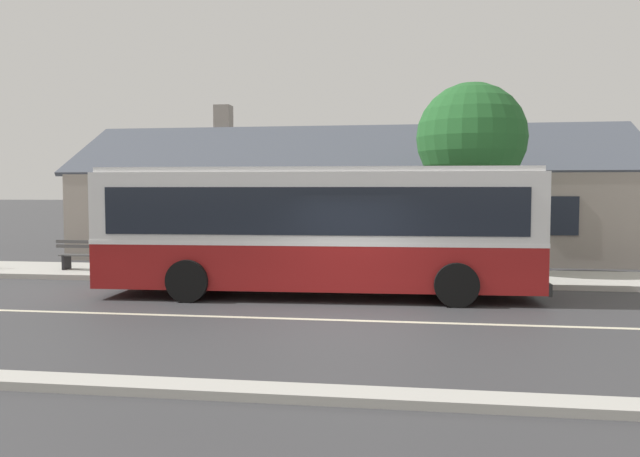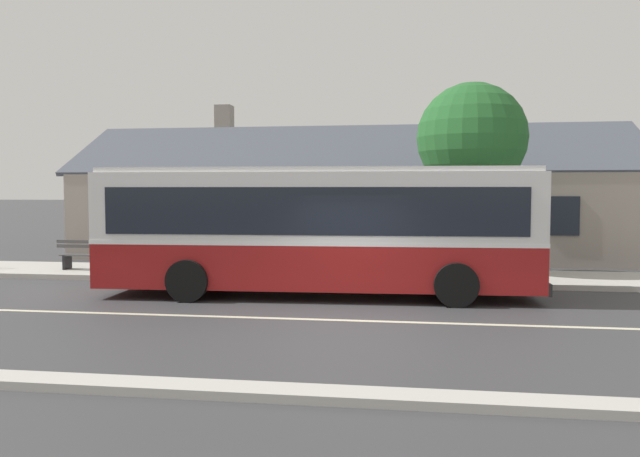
# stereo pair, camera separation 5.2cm
# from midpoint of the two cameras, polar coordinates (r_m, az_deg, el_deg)

# --- Properties ---
(ground_plane) EXTENTS (300.00, 300.00, 0.00)m
(ground_plane) POSITION_cam_midpoint_polar(r_m,az_deg,el_deg) (12.64, 2.34, -8.40)
(ground_plane) COLOR #38383A
(sidewalk_far) EXTENTS (60.00, 3.00, 0.15)m
(sidewalk_far) POSITION_cam_midpoint_polar(r_m,az_deg,el_deg) (18.53, 4.19, -4.36)
(sidewalk_far) COLOR #ADAAA3
(sidewalk_far) RESTS_ON ground
(curb_near) EXTENTS (60.00, 0.50, 0.12)m
(curb_near) POSITION_cam_midpoint_polar(r_m,az_deg,el_deg) (8.07, -1.12, -14.89)
(curb_near) COLOR #ADAAA3
(curb_near) RESTS_ON ground
(lane_divider_stripe) EXTENTS (60.00, 0.16, 0.01)m
(lane_divider_stripe) POSITION_cam_midpoint_polar(r_m,az_deg,el_deg) (12.64, 2.34, -8.38)
(lane_divider_stripe) COLOR beige
(lane_divider_stripe) RESTS_ON ground
(community_building) EXTENTS (21.54, 8.32, 6.31)m
(community_building) POSITION_cam_midpoint_polar(r_m,az_deg,el_deg) (25.86, 2.95, 1.59)
(community_building) COLOR gray
(community_building) RESTS_ON ground
(transit_bus) EXTENTS (10.74, 3.06, 3.15)m
(transit_bus) POSITION_cam_midpoint_polar(r_m,az_deg,el_deg) (15.40, -0.34, 0.11)
(transit_bus) COLOR maroon
(transit_bus) RESTS_ON ground
(bench_by_building) EXTENTS (1.66, 0.51, 0.94)m
(bench_by_building) POSITION_cam_midpoint_polar(r_m,az_deg,el_deg) (20.61, -20.72, -2.40)
(bench_by_building) COLOR #4C4C4C
(bench_by_building) RESTS_ON sidewalk_far
(bench_down_street) EXTENTS (1.55, 0.51, 0.94)m
(bench_down_street) POSITION_cam_midpoint_polar(r_m,az_deg,el_deg) (18.68, -7.94, -2.82)
(bench_down_street) COLOR #4C4C4C
(bench_down_street) RESTS_ON sidewalk_far
(street_tree_primary) EXTENTS (3.30, 3.30, 5.84)m
(street_tree_primary) POSITION_cam_midpoint_polar(r_m,az_deg,el_deg) (19.48, 13.61, 8.02)
(street_tree_primary) COLOR #4C3828
(street_tree_primary) RESTS_ON ground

